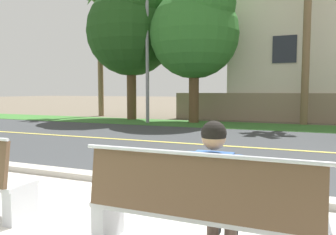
% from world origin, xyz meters
% --- Properties ---
extents(ground_plane, '(140.00, 140.00, 0.00)m').
position_xyz_m(ground_plane, '(0.00, 8.00, 0.00)').
color(ground_plane, '#665B4C').
extents(sidewalk_pavement, '(44.00, 3.60, 0.01)m').
position_xyz_m(sidewalk_pavement, '(0.00, 0.40, 0.01)').
color(sidewalk_pavement, beige).
rests_on(sidewalk_pavement, ground_plane).
extents(curb_edge, '(44.00, 0.30, 0.11)m').
position_xyz_m(curb_edge, '(0.00, 2.35, 0.06)').
color(curb_edge, '#ADA89E').
rests_on(curb_edge, ground_plane).
extents(street_asphalt, '(52.00, 8.00, 0.01)m').
position_xyz_m(street_asphalt, '(0.00, 6.50, 0.00)').
color(street_asphalt, '#383A3D').
rests_on(street_asphalt, ground_plane).
extents(road_centre_line, '(48.00, 0.14, 0.01)m').
position_xyz_m(road_centre_line, '(0.00, 6.50, 0.01)').
color(road_centre_line, '#E0CC4C').
rests_on(road_centre_line, ground_plane).
extents(far_verge_grass, '(48.00, 2.80, 0.02)m').
position_xyz_m(far_verge_grass, '(0.00, 11.93, 0.01)').
color(far_verge_grass, '#38702D').
rests_on(far_verge_grass, ground_plane).
extents(bench_right, '(2.09, 0.48, 1.01)m').
position_xyz_m(bench_right, '(1.56, 0.46, 0.47)').
color(bench_right, silver).
rests_on(bench_right, ground_plane).
extents(seated_person_blue, '(0.52, 0.68, 1.25)m').
position_xyz_m(seated_person_blue, '(1.66, 0.64, 0.68)').
color(seated_person_blue, '#47382D').
rests_on(seated_person_blue, ground_plane).
extents(streetlamp, '(0.24, 2.10, 6.72)m').
position_xyz_m(streetlamp, '(-4.21, 11.73, 3.86)').
color(streetlamp, gray).
rests_on(streetlamp, ground_plane).
extents(shade_tree_far_left, '(4.59, 4.59, 7.57)m').
position_xyz_m(shade_tree_far_left, '(-5.68, 12.87, 4.92)').
color(shade_tree_far_left, brown).
rests_on(shade_tree_far_left, ground_plane).
extents(shade_tree_left, '(4.17, 4.17, 6.88)m').
position_xyz_m(shade_tree_left, '(-2.12, 12.42, 4.47)').
color(shade_tree_left, brown).
rests_on(shade_tree_left, ground_plane).
extents(palm_tree_tall, '(2.09, 1.98, 7.63)m').
position_xyz_m(palm_tree_tall, '(-8.63, 14.31, 6.14)').
color(palm_tree_tall, brown).
rests_on(palm_tree_tall, ground_plane).
extents(garden_wall, '(13.00, 0.36, 1.40)m').
position_xyz_m(garden_wall, '(2.69, 14.47, 0.70)').
color(garden_wall, gray).
rests_on(garden_wall, ground_plane).
extents(house_across_street, '(10.82, 6.91, 6.96)m').
position_xyz_m(house_across_street, '(3.92, 17.67, 3.53)').
color(house_across_street, beige).
rests_on(house_across_street, ground_plane).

